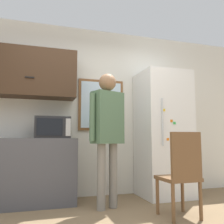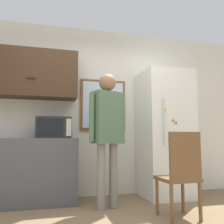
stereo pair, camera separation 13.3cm
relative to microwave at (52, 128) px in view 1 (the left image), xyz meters
name	(u,v)px [view 1 (the left image)]	position (x,y,z in m)	size (l,w,h in m)	color
back_wall	(85,110)	(0.53, 0.39, 0.31)	(6.00, 0.06, 2.70)	silver
upper_cabinets	(4,72)	(-0.67, 0.17, 0.79)	(2.01, 0.40, 0.70)	#3D2819
microwave	(52,128)	(0.00, 0.00, 0.00)	(0.48, 0.40, 0.29)	#232326
person	(107,124)	(0.69, -0.40, 0.03)	(0.52, 0.36, 1.76)	gray
refrigerator	(163,133)	(1.72, 0.00, -0.07)	(0.74, 0.72, 1.95)	white
chair	(182,171)	(1.37, -1.04, -0.52)	(0.41, 0.41, 0.96)	brown
window	(101,105)	(0.79, 0.35, 0.40)	(0.74, 0.05, 0.83)	brown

